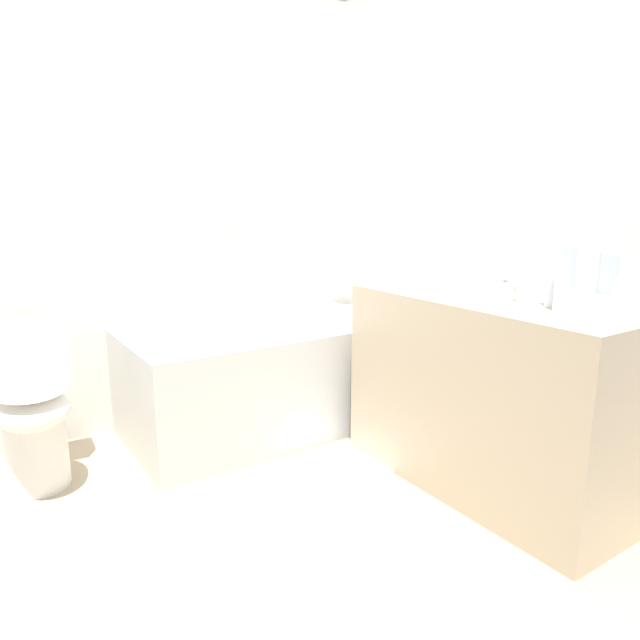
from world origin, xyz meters
name	(u,v)px	position (x,y,z in m)	size (l,w,h in m)	color
ground_plane	(197,540)	(0.00, 0.00, 0.00)	(4.05, 4.05, 0.00)	tan
wall_back_tiled	(93,207)	(0.00, 1.24, 1.19)	(3.45, 0.10, 2.39)	white
wall_right_mirror	(499,207)	(1.58, 0.00, 1.19)	(0.10, 2.79, 2.39)	white
bathtub	(263,373)	(0.71, 0.80, 0.31)	(1.43, 0.78, 1.22)	silver
toilet	(31,406)	(-0.42, 0.80, 0.36)	(0.36, 0.53, 0.72)	white
vanity_counter	(491,393)	(1.24, -0.30, 0.42)	(0.58, 1.24, 0.83)	tan
sink_basin	(478,290)	(1.20, -0.23, 0.86)	(0.28, 0.28, 0.05)	white
sink_faucet	(504,286)	(1.36, -0.23, 0.86)	(0.12, 0.15, 0.07)	#B5B5BA
water_bottle_0	(526,278)	(1.24, -0.43, 0.93)	(0.06, 0.06, 0.21)	silver
water_bottle_1	(432,261)	(1.22, 0.07, 0.95)	(0.07, 0.07, 0.25)	silver
water_bottle_2	(565,278)	(1.20, -0.62, 0.96)	(0.07, 0.07, 0.26)	silver
water_bottle_3	(607,283)	(1.27, -0.74, 0.95)	(0.07, 0.07, 0.24)	silver
water_bottle_4	(555,278)	(1.26, -0.54, 0.94)	(0.06, 0.06, 0.23)	silver
drinking_glass_0	(598,307)	(1.18, -0.76, 0.87)	(0.07, 0.07, 0.08)	white
drinking_glass_1	(405,273)	(1.19, 0.22, 0.88)	(0.07, 0.07, 0.10)	white
bath_mat	(354,461)	(0.86, 0.18, 0.01)	(0.56, 0.39, 0.01)	white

